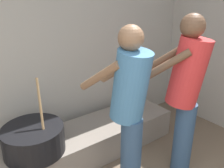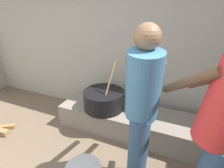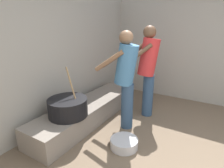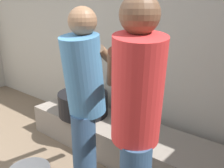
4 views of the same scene
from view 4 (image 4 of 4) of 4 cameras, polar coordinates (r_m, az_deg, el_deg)
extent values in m
cube|color=#9E998E|center=(3.31, -2.06, 10.11)|extent=(5.77, 0.20, 2.33)
cube|color=slate|center=(2.82, 2.10, -12.78)|extent=(2.42, 0.60, 0.35)
cylinder|color=black|center=(2.98, -6.73, -4.49)|extent=(0.60, 0.60, 0.27)
cylinder|color=#937047|center=(2.80, -5.48, 1.36)|extent=(0.10, 0.25, 0.51)
cylinder|color=navy|center=(2.17, -6.41, -16.38)|extent=(0.20, 0.20, 0.78)
cylinder|color=teal|center=(1.90, -6.63, 1.89)|extent=(0.37, 0.44, 0.66)
sphere|color=brown|center=(1.84, -6.91, 14.34)|extent=(0.21, 0.21, 0.21)
cylinder|color=brown|center=(2.01, 0.28, 4.90)|extent=(0.17, 0.48, 0.36)
cylinder|color=brown|center=(2.15, -6.16, 5.61)|extent=(0.17, 0.48, 0.36)
cylinder|color=red|center=(1.41, 5.94, -1.73)|extent=(0.48, 0.49, 0.69)
sphere|color=brown|center=(1.35, 6.47, 15.83)|extent=(0.22, 0.22, 0.22)
cylinder|color=brown|center=(1.65, 9.48, 3.50)|extent=(0.38, 0.41, 0.37)
cylinder|color=brown|center=(1.62, 0.05, 3.45)|extent=(0.38, 0.41, 0.37)
camera|label=1|loc=(2.59, -56.44, 15.41)|focal=37.97mm
camera|label=2|loc=(1.09, -52.72, 14.57)|focal=25.93mm
camera|label=3|loc=(3.86, -52.14, 12.30)|focal=29.58mm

